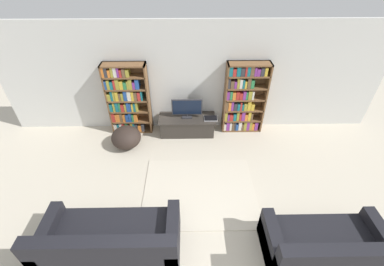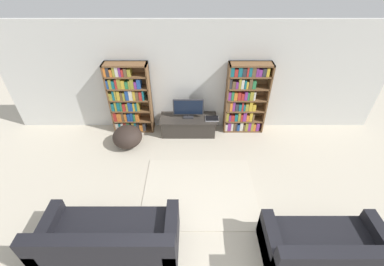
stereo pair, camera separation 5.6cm
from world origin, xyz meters
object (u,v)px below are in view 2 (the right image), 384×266
tv_stand (188,125)px  couch_right_sofa (325,250)px  beanbag_ottoman (127,137)px  bookshelf_left (127,99)px  television (188,108)px  couch_left_sectional (110,242)px  laptop (211,119)px  bookshelf_right (243,99)px

tv_stand → couch_right_sofa: size_ratio=0.77×
tv_stand → beanbag_ottoman: size_ratio=2.03×
bookshelf_left → television: 1.43m
couch_left_sectional → couch_right_sofa: size_ratio=1.14×
bookshelf_left → laptop: bookshelf_left is taller
bookshelf_right → couch_right_sofa: size_ratio=1.00×
couch_right_sofa → laptop: bearing=115.2°
bookshelf_left → laptop: 2.02m
bookshelf_left → tv_stand: bookshelf_left is taller
bookshelf_right → tv_stand: 1.47m
couch_right_sofa → tv_stand: bearing=122.5°
bookshelf_left → couch_left_sectional: bookshelf_left is taller
bookshelf_left → beanbag_ottoman: (0.01, -0.64, -0.62)m
bookshelf_left → bookshelf_right: size_ratio=1.00×
laptop → beanbag_ottoman: bearing=-167.7°
bookshelf_left → bookshelf_right: same height
couch_right_sofa → couch_left_sectional: bearing=177.9°
beanbag_ottoman → laptop: bearing=12.3°
laptop → beanbag_ottoman: (-1.96, -0.43, -0.21)m
bookshelf_left → beanbag_ottoman: bookshelf_left is taller
laptop → couch_left_sectional: bearing=-119.2°
bookshelf_left → tv_stand: (1.41, -0.15, -0.64)m
bookshelf_left → couch_right_sofa: size_ratio=1.00×
couch_left_sectional → bookshelf_left: bearing=95.1°
tv_stand → television: television is taller
bookshelf_left → television: (1.41, -0.12, -0.17)m
bookshelf_right → television: bearing=-174.7°
bookshelf_right → laptop: 0.88m
bookshelf_left → couch_left_sectional: (0.29, -3.22, -0.56)m
bookshelf_right → couch_left_sectional: (-2.43, -3.22, -0.56)m
bookshelf_left → couch_right_sofa: bookshelf_left is taller
bookshelf_right → couch_right_sofa: 3.46m
television → laptop: 0.62m
laptop → couch_right_sofa: size_ratio=0.18×
tv_stand → couch_right_sofa: bearing=-57.5°
couch_left_sectional → couch_right_sofa: bearing=-2.1°
bookshelf_right → television: size_ratio=2.44×
couch_left_sectional → beanbag_ottoman: size_ratio=2.99×
tv_stand → laptop: bearing=-6.1°
beanbag_ottoman → couch_left_sectional: bearing=-84.0°
couch_left_sectional → beanbag_ottoman: 2.60m
bookshelf_right → couch_left_sectional: bookshelf_right is taller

